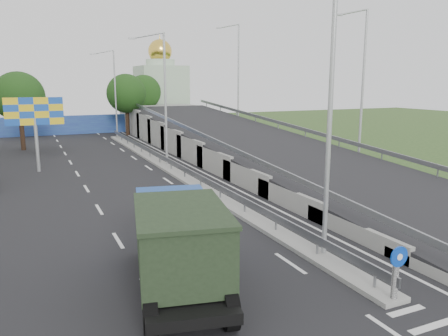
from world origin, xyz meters
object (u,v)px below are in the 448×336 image
billboard (34,116)px  church (161,90)px  lamp_post_near (326,104)px  dump_truck (178,241)px  sign_bollard (396,272)px  lamp_post_far (114,89)px  lamp_post_mid (163,92)px

billboard → church: bearing=59.3°
lamp_post_near → billboard: bearing=112.5°
church → dump_truck: size_ratio=1.95×
lamp_post_near → dump_truck: lamp_post_near is taller
sign_bollard → lamp_post_far: bearing=89.9°
lamp_post_far → dump_truck: (-5.65, -40.16, -4.17)m
lamp_post_near → lamp_post_mid: bearing=90.0°
lamp_post_mid → lamp_post_far: same height
church → lamp_post_near: bearing=-100.4°
lamp_post_mid → sign_bollard: bearing=-90.3°
lamp_post_near → lamp_post_mid: 20.00m
sign_bollard → lamp_post_far: 44.08m
lamp_post_far → lamp_post_near: bearing=-90.0°
sign_bollard → dump_truck: bearing=146.5°
lamp_post_near → lamp_post_far: 40.00m
lamp_post_mid → dump_truck: bearing=-105.7°
lamp_post_far → billboard: 20.24m
lamp_post_mid → lamp_post_near: bearing=-90.0°
billboard → dump_truck: 22.57m
lamp_post_near → billboard: 23.87m
lamp_post_near → sign_bollard: bearing=-91.6°
billboard → dump_truck: size_ratio=0.78×
church → billboard: 37.23m
lamp_post_far → church: bearing=54.8°
dump_truck → sign_bollard: bearing=-21.5°
sign_bollard → lamp_post_far: size_ratio=0.17×
lamp_post_near → lamp_post_mid: size_ratio=1.00×
lamp_post_far → church: size_ratio=0.73×
lamp_post_near → church: bearing=79.6°
lamp_post_mid → billboard: size_ratio=1.83×
lamp_post_near → church: size_ratio=0.73×
lamp_post_far → billboard: (-9.11, -18.00, -1.62)m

